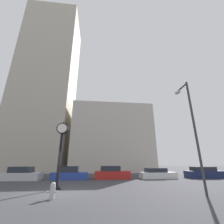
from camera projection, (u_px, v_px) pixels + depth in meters
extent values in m
plane|color=#38383D|center=(58.00, 193.00, 9.25)|extent=(200.00, 200.00, 0.00)
cube|color=#BCB29E|center=(48.00, 84.00, 37.40)|extent=(12.16, 12.00, 40.89)
cube|color=beige|center=(111.00, 140.00, 34.67)|extent=(16.73, 12.00, 13.86)
cylinder|color=black|center=(56.00, 189.00, 10.29)|extent=(0.61, 0.61, 0.12)
cylinder|color=black|center=(56.00, 187.00, 10.33)|extent=(0.41, 0.41, 0.10)
cylinder|color=black|center=(59.00, 159.00, 10.94)|extent=(0.20, 0.20, 3.63)
cylinder|color=black|center=(63.00, 129.00, 11.66)|extent=(0.85, 0.38, 0.85)
cylinder|color=white|center=(62.00, 128.00, 11.47)|extent=(0.70, 0.02, 0.70)
cylinder|color=white|center=(63.00, 129.00, 11.85)|extent=(0.70, 0.02, 0.70)
sphere|color=black|center=(63.00, 123.00, 11.82)|extent=(0.12, 0.12, 0.12)
cube|color=#BCBCC1|center=(22.00, 176.00, 16.09)|extent=(3.95, 2.01, 0.78)
cube|color=#232833|center=(22.00, 170.00, 16.30)|extent=(2.20, 1.71, 0.60)
cube|color=#28429E|center=(70.00, 176.00, 16.98)|extent=(4.00, 1.89, 0.76)
cube|color=#232833|center=(69.00, 169.00, 17.19)|extent=(2.21, 1.66, 0.65)
cube|color=red|center=(112.00, 175.00, 17.53)|extent=(4.11, 1.82, 0.86)
cube|color=#232833|center=(110.00, 168.00, 17.74)|extent=(2.26, 1.59, 0.56)
cube|color=silver|center=(158.00, 175.00, 18.00)|extent=(4.23, 1.91, 0.71)
cube|color=#232833|center=(155.00, 170.00, 18.17)|extent=(2.34, 1.66, 0.47)
cube|color=#19234C|center=(205.00, 174.00, 18.59)|extent=(4.72, 2.13, 0.83)
cube|color=#232833|center=(203.00, 169.00, 18.79)|extent=(2.62, 1.80, 0.48)
cylinder|color=#B7B7BC|center=(52.00, 192.00, 7.67)|extent=(0.26, 0.26, 0.62)
sphere|color=#B7B7BC|center=(53.00, 185.00, 7.78)|extent=(0.25, 0.25, 0.25)
cylinder|color=#B7B7BC|center=(48.00, 192.00, 7.65)|extent=(0.17, 0.09, 0.09)
cylinder|color=#B7B7BC|center=(57.00, 192.00, 7.70)|extent=(0.17, 0.09, 0.09)
cylinder|color=#38383D|center=(195.00, 132.00, 9.35)|extent=(0.14, 0.14, 7.12)
cylinder|color=#38383D|center=(182.00, 88.00, 11.03)|extent=(0.11, 1.20, 0.11)
ellipsoid|color=silver|center=(178.00, 92.00, 11.57)|extent=(0.36, 0.60, 0.24)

